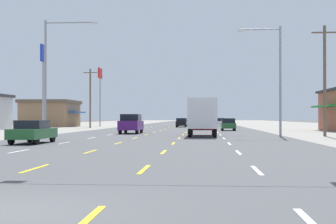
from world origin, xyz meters
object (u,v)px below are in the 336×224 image
Objects in this scene: pole_sign_left_row_1 at (43,67)px; streetlight_right_row_0 at (276,73)px; hatchback_far_right_farthest at (220,122)px; suv_inner_left_mid at (131,123)px; suv_inner_right_distant_a at (203,120)px; hatchback_far_right_midfar at (228,124)px; streetlight_left_row_0 at (51,68)px; box_truck_inner_right_near at (202,115)px; sedan_center_turn_farther at (183,122)px; pole_sign_left_row_2 at (100,81)px; sedan_far_left_nearest at (33,131)px; sedan_inner_right_distant_b at (203,121)px; hatchback_center_turn_far at (181,123)px.

streetlight_right_row_0 is (26.26, -17.86, -2.56)m from pole_sign_left_row_1.
streetlight_right_row_0 reaches higher than hatchback_far_right_farthest.
suv_inner_left_mid is 1.00× the size of suv_inner_right_distant_a.
hatchback_far_right_midfar is at bearing 3.32° from pole_sign_left_row_1.
suv_inner_right_distant_a is (7.40, 69.59, 0.00)m from suv_inner_left_mid.
streetlight_left_row_0 reaches higher than streetlight_right_row_0.
box_truck_inner_right_near is at bearing -93.79° from hatchback_far_right_farthest.
pole_sign_left_row_2 is at bearing -167.37° from sedan_center_turn_farther.
suv_inner_right_distant_a is 77.45m from streetlight_right_row_0.
pole_sign_left_row_1 is (-20.17, -59.22, 6.94)m from suv_inner_right_distant_a.
suv_inner_left_mid is at bearing 79.71° from sedan_far_left_nearest.
pole_sign_left_row_1 reaches higher than hatchback_far_right_midfar.
suv_inner_right_distant_a reaches higher than hatchback_far_right_midfar.
hatchback_far_right_farthest is 25.92m from suv_inner_right_distant_a.
hatchback_far_right_farthest is at bearing 55.06° from pole_sign_left_row_1.
suv_inner_left_mid reaches higher than hatchback_far_right_midfar.
hatchback_far_right_midfar reaches higher than sedan_inner_right_distant_b.
suv_inner_left_mid reaches higher than hatchback_far_right_farthest.
hatchback_far_right_farthest is at bearing 76.37° from suv_inner_left_mid.
streetlight_left_row_0 is (-16.46, -19.21, 5.16)m from hatchback_far_right_midfar.
pole_sign_left_row_2 is at bearing 87.59° from pole_sign_left_row_1.
sedan_inner_right_distant_b is (3.73, 56.90, -0.03)m from hatchback_center_turn_far.
suv_inner_left_mid is 16.04m from streetlight_right_row_0.
hatchback_far_right_farthest is (0.13, 32.15, 0.00)m from hatchback_far_right_midfar.
suv_inner_right_distant_a is (3.86, 27.84, 0.27)m from sedan_center_turn_farther.
suv_inner_right_distant_a reaches higher than hatchback_far_right_farthest.
streetlight_right_row_0 is at bearing 0.00° from streetlight_left_row_0.
sedan_far_left_nearest is 0.63× the size of box_truck_inner_right_near.
suv_inner_right_distant_a is 1.09× the size of sedan_inner_right_distant_b.
streetlight_left_row_0 is (-9.50, -49.25, 5.19)m from sedan_center_turn_farther.
box_truck_inner_right_near is 10.02m from suv_inner_left_mid.
hatchback_far_right_farthest is 41.49m from pole_sign_left_row_1.
sedan_far_left_nearest is at bearing -72.25° from pole_sign_left_row_1.
streetlight_left_row_0 reaches higher than sedan_far_left_nearest.
hatchback_far_right_midfar is 77.41m from sedan_inner_right_distant_b.
sedan_far_left_nearest is 0.44× the size of streetlight_left_row_0.
suv_inner_left_mid is at bearing -94.86° from sedan_center_turn_farther.
hatchback_far_right_midfar is 0.80× the size of suv_inner_right_distant_a.
suv_inner_right_distant_a is at bearing 84.34° from hatchback_center_turn_far.
streetlight_left_row_0 is at bearing 102.59° from sedan_far_left_nearest.
sedan_inner_right_distant_b is 0.44× the size of streetlight_left_row_0.
pole_sign_left_row_1 reaches higher than streetlight_left_row_0.
streetlight_left_row_0 is (-2.53, 11.34, 5.19)m from sedan_far_left_nearest.
box_truck_inner_right_near is 0.66× the size of pole_sign_left_row_1.
streetlight_right_row_0 is (25.08, -45.85, -3.03)m from pole_sign_left_row_2.
streetlight_right_row_0 is (2.85, -51.36, 4.62)m from hatchback_far_right_farthest.
pole_sign_left_row_2 reaches higher than sedan_center_turn_farther.
hatchback_center_turn_far is at bearing -89.12° from sedan_center_turn_farther.
box_truck_inner_right_near is 13.86m from streetlight_left_row_0.
hatchback_far_right_midfar is 0.38× the size of streetlight_left_row_0.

